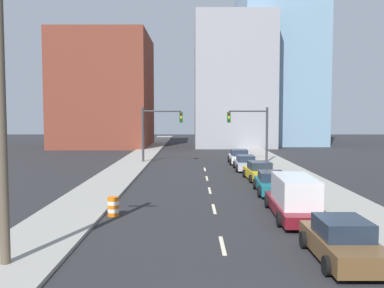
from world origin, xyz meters
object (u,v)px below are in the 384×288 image
(traffic_signal_left, at_px, (155,127))
(traffic_barrel, at_px, (113,207))
(box_truck_maroon, at_px, (294,198))
(sedan_white, at_px, (239,157))
(traffic_signal_right, at_px, (255,127))
(sedan_teal, at_px, (271,183))
(sedan_yellow, at_px, (259,172))
(sedan_silver, at_px, (245,163))
(sedan_brown, at_px, (342,242))
(utility_pole_left_near, at_px, (0,99))

(traffic_signal_left, relative_size, traffic_barrel, 6.08)
(box_truck_maroon, height_order, sedan_white, box_truck_maroon)
(traffic_signal_right, height_order, sedan_teal, traffic_signal_right)
(sedan_yellow, distance_m, sedan_silver, 5.87)
(traffic_signal_left, bearing_deg, sedan_white, -3.26)
(box_truck_maroon, bearing_deg, traffic_signal_right, 88.27)
(traffic_signal_right, bearing_deg, traffic_barrel, -114.23)
(traffic_barrel, relative_size, sedan_silver, 0.21)
(traffic_barrel, bearing_deg, box_truck_maroon, -2.08)
(sedan_teal, xyz_separation_m, sedan_yellow, (0.11, 5.49, 0.01))
(sedan_brown, xyz_separation_m, sedan_teal, (-0.10, 12.68, -0.03))
(sedan_yellow, bearing_deg, sedan_silver, 90.49)
(utility_pole_left_near, bearing_deg, box_truck_maroon, 31.81)
(utility_pole_left_near, xyz_separation_m, sedan_teal, (11.21, 13.40, -4.90))
(traffic_signal_left, height_order, sedan_brown, traffic_signal_left)
(sedan_silver, distance_m, sedan_white, 5.13)
(traffic_signal_left, relative_size, sedan_silver, 1.27)
(sedan_silver, bearing_deg, traffic_signal_right, 74.49)
(utility_pole_left_near, xyz_separation_m, box_truck_maroon, (11.13, 6.90, -4.57))
(traffic_barrel, xyz_separation_m, sedan_yellow, (9.11, 11.67, 0.17))
(traffic_signal_left, xyz_separation_m, sedan_teal, (8.92, -16.97, -3.11))
(traffic_signal_right, bearing_deg, sedan_silver, -106.41)
(traffic_barrel, bearing_deg, traffic_signal_left, 89.79)
(traffic_signal_right, xyz_separation_m, traffic_barrel, (-10.42, -23.15, -3.28))
(box_truck_maroon, bearing_deg, sedan_brown, -86.44)
(sedan_silver, height_order, sedan_white, sedan_white)
(sedan_brown, distance_m, sedan_teal, 12.68)
(box_truck_maroon, xyz_separation_m, sedan_teal, (0.08, 6.50, -0.33))
(traffic_signal_left, relative_size, sedan_yellow, 1.24)
(sedan_brown, relative_size, sedan_yellow, 0.96)
(sedan_brown, relative_size, sedan_teal, 0.95)
(sedan_brown, bearing_deg, traffic_signal_right, 87.20)
(sedan_brown, bearing_deg, sedan_silver, 90.55)
(traffic_signal_left, distance_m, sedan_brown, 31.14)
(sedan_yellow, height_order, sedan_silver, sedan_yellow)
(sedan_white, bearing_deg, box_truck_maroon, -88.96)
(traffic_signal_right, distance_m, sedan_teal, 17.31)
(utility_pole_left_near, bearing_deg, traffic_barrel, 73.00)
(sedan_brown, xyz_separation_m, sedan_yellow, (0.01, 18.17, -0.02))
(sedan_teal, xyz_separation_m, sedan_silver, (-0.24, 11.35, -0.02))
(traffic_signal_left, bearing_deg, sedan_yellow, -51.82)
(traffic_signal_right, relative_size, box_truck_maroon, 0.90)
(traffic_signal_right, height_order, sedan_silver, traffic_signal_right)
(sedan_brown, height_order, sedan_yellow, sedan_brown)
(traffic_signal_right, distance_m, box_truck_maroon, 23.68)
(traffic_signal_left, distance_m, box_truck_maroon, 25.23)
(box_truck_maroon, relative_size, sedan_silver, 1.40)
(sedan_brown, distance_m, box_truck_maroon, 6.19)
(sedan_brown, bearing_deg, box_truck_maroon, 91.39)
(utility_pole_left_near, relative_size, sedan_silver, 2.38)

